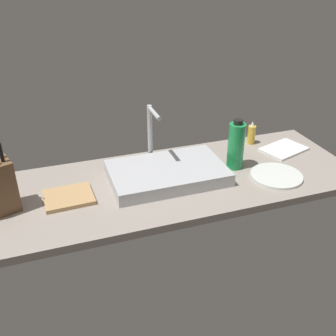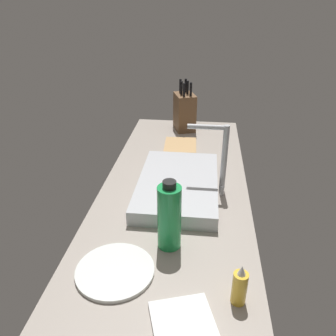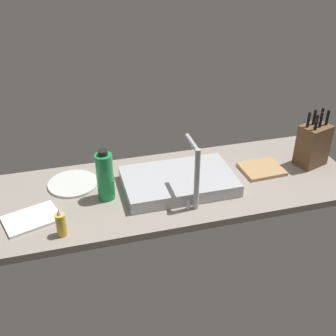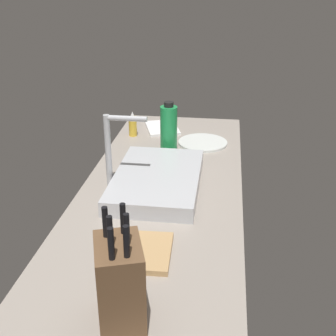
# 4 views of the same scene
# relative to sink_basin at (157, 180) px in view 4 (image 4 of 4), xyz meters

# --- Properties ---
(countertop_slab) EXTENTS (1.76, 0.63, 0.04)m
(countertop_slab) POSITION_rel_sink_basin_xyz_m (0.01, -0.02, -0.05)
(countertop_slab) COLOR gray
(countertop_slab) RESTS_ON ground
(sink_basin) EXTENTS (0.52, 0.33, 0.06)m
(sink_basin) POSITION_rel_sink_basin_xyz_m (0.00, 0.00, 0.00)
(sink_basin) COLOR #B7BABF
(sink_basin) RESTS_ON countertop_slab
(faucet) EXTENTS (0.06, 0.17, 0.30)m
(faucet) POSITION_rel_sink_basin_xyz_m (-0.02, 0.17, 0.15)
(faucet) COLOR #B7BABF
(faucet) RESTS_ON countertop_slab
(knife_block) EXTENTS (0.17, 0.15, 0.30)m
(knife_block) POSITION_rel_sink_basin_xyz_m (-0.72, -0.03, 0.08)
(knife_block) COLOR brown
(knife_block) RESTS_ON countertop_slab
(cutting_board) EXTENTS (0.21, 0.18, 0.02)m
(cutting_board) POSITION_rel_sink_basin_xyz_m (-0.45, -0.03, -0.02)
(cutting_board) COLOR tan
(cutting_board) RESTS_ON countertop_slab
(soap_bottle) EXTENTS (0.04, 0.04, 0.13)m
(soap_bottle) POSITION_rel_sink_basin_xyz_m (0.56, 0.21, 0.03)
(soap_bottle) COLOR gold
(soap_bottle) RESTS_ON countertop_slab
(water_bottle) EXTENTS (0.08, 0.08, 0.25)m
(water_bottle) POSITION_rel_sink_basin_xyz_m (0.34, 0.00, 0.09)
(water_bottle) COLOR #1E8E47
(water_bottle) RESTS_ON countertop_slab
(dinner_plate) EXTENTS (0.24, 0.24, 0.01)m
(dinner_plate) POSITION_rel_sink_basin_xyz_m (0.49, -0.15, -0.02)
(dinner_plate) COLOR silver
(dinner_plate) RESTS_ON countertop_slab
(dish_towel) EXTENTS (0.26, 0.22, 0.01)m
(dish_towel) POSITION_rel_sink_basin_xyz_m (0.68, 0.08, -0.02)
(dish_towel) COLOR white
(dish_towel) RESTS_ON countertop_slab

